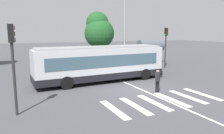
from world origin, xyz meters
TOP-DOWN VIEW (x-y plane):
  - ground_plane at (0.00, 0.00)m, footprint 160.00×160.00m
  - city_transit_bus at (-1.29, 3.84)m, footprint 11.55×2.94m
  - pedestrian_crossing_street at (0.97, -1.06)m, footprint 0.48×0.45m
  - parked_car_white at (-4.21, 16.44)m, footprint 2.29×4.67m
  - parked_car_champagne at (-1.59, 16.19)m, footprint 2.07×4.60m
  - parked_car_charcoal at (1.15, 16.49)m, footprint 2.32×4.68m
  - traffic_light_near_corner at (-8.16, -1.29)m, footprint 0.33×0.32m
  - traffic_light_far_corner at (8.39, 7.16)m, footprint 0.33×0.32m
  - bus_stop_shelter at (9.03, 11.05)m, footprint 3.75×1.54m
  - twin_arm_street_lamp at (4.51, 10.27)m, footprint 4.87×0.32m
  - background_tree_right at (4.90, 19.74)m, footprint 4.88×4.88m
  - crosswalk_painted_stripes at (0.12, -2.73)m, footprint 7.25×3.21m
  - lane_center_line at (0.37, 2.00)m, footprint 0.16×24.00m

SIDE VIEW (x-z plane):
  - ground_plane at x=0.00m, z-range 0.00..0.00m
  - lane_center_line at x=0.37m, z-range 0.00..0.01m
  - crosswalk_painted_stripes at x=0.12m, z-range 0.00..0.01m
  - parked_car_white at x=-4.21m, z-range 0.09..1.44m
  - parked_car_champagne at x=-1.59m, z-range 0.09..1.44m
  - parked_car_charcoal at x=1.15m, z-range 0.09..1.44m
  - pedestrian_crossing_street at x=0.97m, z-range 0.11..1.83m
  - city_transit_bus at x=-1.29m, z-range 0.06..3.12m
  - bus_stop_shelter at x=9.03m, z-range 0.79..4.04m
  - traffic_light_near_corner at x=-8.16m, z-range 0.80..5.43m
  - traffic_light_far_corner at x=8.39m, z-range 0.81..5.58m
  - background_tree_right at x=4.90m, z-range 0.78..8.43m
  - twin_arm_street_lamp at x=4.51m, z-range 1.09..10.88m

